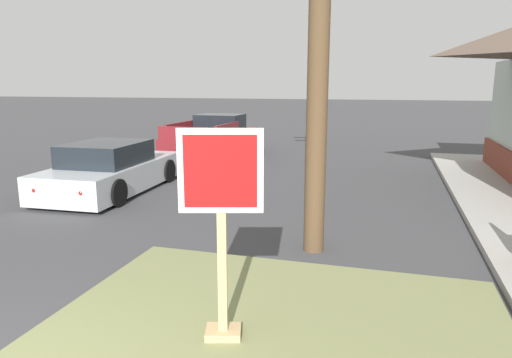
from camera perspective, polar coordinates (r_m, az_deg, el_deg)
The scene contains 5 objects.
grass_corner_patch at distance 4.82m, azimuth 0.86°, elevation -20.98°, with size 4.96×4.80×0.08m, color olive.
stop_sign at distance 4.60m, azimuth -4.25°, elevation -7.06°, with size 0.79×0.37×2.16m.
manhole_cover at distance 6.69m, azimuth -12.93°, elevation -11.82°, with size 0.70×0.70×0.02m, color black.
parked_sedan_silver at distance 12.01m, azimuth -17.42°, elevation 1.04°, with size 2.10×4.41×1.25m.
pickup_truck_maroon at distance 17.65m, azimuth -5.19°, elevation 5.01°, with size 2.15×5.27×1.48m.
Camera 1 is at (3.25, -2.26, 2.64)m, focal length 32.47 mm.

